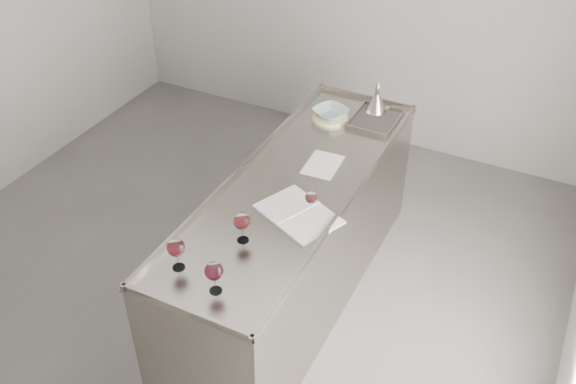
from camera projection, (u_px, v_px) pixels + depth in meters
The scene contains 11 objects.
room_shell at pixel (193, 121), 3.61m from camera, with size 4.54×5.04×2.84m.
counter at pixel (295, 240), 4.20m from camera, with size 0.77×2.42×0.97m.
wine_glass_left at pixel (176, 248), 3.24m from camera, with size 0.10×0.10×0.19m.
wine_glass_middle at pixel (242, 222), 3.41m from camera, with size 0.09×0.09×0.18m.
wine_glass_right at pixel (214, 272), 3.11m from camera, with size 0.09×0.09×0.18m.
wine_glass_small at pixel (311, 198), 3.62m from camera, with size 0.07×0.07×0.14m.
notebook at pixel (298, 214), 3.66m from camera, with size 0.55×0.48×0.02m.
loose_paper_top at pixel (323, 165), 4.07m from camera, with size 0.21×0.29×0.00m, color silver.
trivet at pixel (330, 117), 4.53m from camera, with size 0.25×0.25×0.02m, color beige.
ceramic_bowl at pixel (330, 113), 4.51m from camera, with size 0.23×0.23×0.06m, color #95A9AD.
wine_funnel at pixel (377, 102), 4.58m from camera, with size 0.16×0.16×0.23m.
Camera 1 is at (1.88, -2.55, 3.24)m, focal length 40.00 mm.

